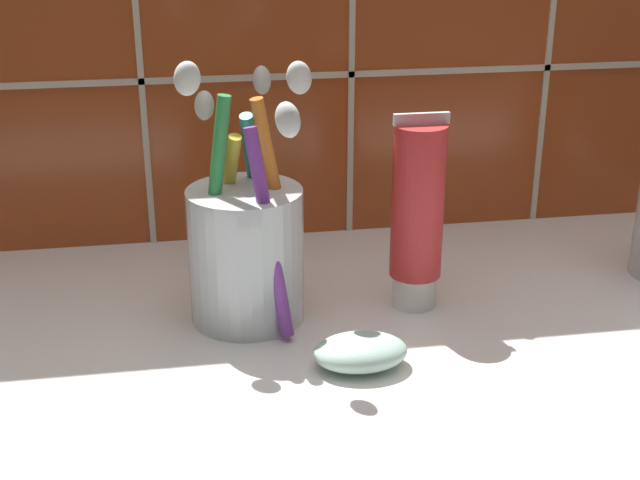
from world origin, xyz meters
TOP-DOWN VIEW (x-y plane):
  - sink_counter at (0.00, 0.00)cm, footprint 67.48×39.87cm
  - tile_wall_backsplash at (0.01, 20.18)cm, footprint 77.48×1.72cm
  - toothbrush_cup at (-8.45, 4.56)cm, footprint 9.38×13.54cm
  - toothpaste_tube at (3.49, 4.44)cm, footprint 3.85×3.66cm
  - soap_bar at (-2.14, -3.62)cm, footprint 6.01×4.12cm

SIDE VIEW (x-z plane):
  - sink_counter at x=0.00cm, z-range 0.00..2.00cm
  - soap_bar at x=-2.14cm, z-range 2.00..4.11cm
  - toothbrush_cup at x=-8.45cm, z-range -1.77..16.48cm
  - toothpaste_tube at x=3.49cm, z-range 1.93..16.09cm
  - tile_wall_backsplash at x=0.01cm, z-range 0.01..41.43cm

